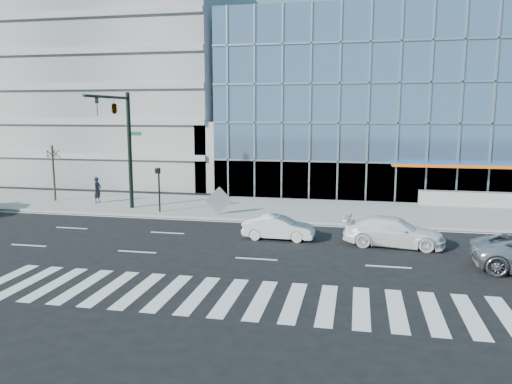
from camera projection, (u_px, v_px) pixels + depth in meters
ground at (271, 238)px, 27.23m from camera, size 160.00×160.00×0.00m
sidewalk at (290, 209)px, 34.95m from camera, size 120.00×8.00×0.15m
theatre_building at (459, 105)px, 48.43m from camera, size 42.00×26.00×15.00m
parking_garage at (133, 83)px, 54.76m from camera, size 24.00×24.00×20.00m
ramp_block at (240, 155)px, 45.35m from camera, size 6.00×8.00×6.00m
tower_backdrop at (181, 23)px, 97.10m from camera, size 14.00×14.00×48.00m
traffic_signal at (119, 122)px, 32.85m from camera, size 1.14×5.74×8.00m
ped_signal_post at (159, 183)px, 33.35m from camera, size 0.30×0.33×3.00m
street_tree_near at (52, 153)px, 37.45m from camera, size 1.10×1.10×4.23m
white_suv at (393, 232)px, 25.58m from camera, size 5.25×2.49×1.48m
white_sedan at (279, 228)px, 26.96m from camera, size 3.88×1.42×1.27m
pedestrian at (97, 190)px, 36.96m from camera, size 0.54×0.75×1.93m
tilted_panel at (219, 200)px, 32.77m from camera, size 1.70×0.79×1.83m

